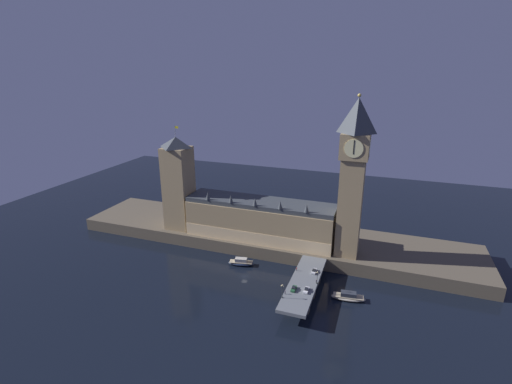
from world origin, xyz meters
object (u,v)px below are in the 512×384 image
Objects in this scene: car_southbound_lead at (306,290)px; street_lamp_near at (282,290)px; car_southbound_trail at (314,271)px; boat_downstream at (348,297)px; victoria_tower at (179,183)px; boat_upstream at (241,263)px; pedestrian_near_rail at (285,292)px; clock_tower at (353,174)px; pedestrian_far_rail at (297,269)px; car_northbound_trail at (294,289)px; street_lamp_mid at (317,276)px; pedestrian_mid_walk at (316,281)px.

car_southbound_lead is 0.73× the size of street_lamp_near.
car_southbound_trail reaches higher than boat_downstream.
victoria_tower is at bearing 162.85° from boat_downstream.
pedestrian_near_rail is at bearing -41.57° from boat_upstream.
pedestrian_far_rail is at bearing -128.03° from clock_tower.
street_lamp_near is (-2.97, -6.94, 3.17)m from car_northbound_trail.
street_lamp_near is at bearing -32.97° from victoria_tower.
car_southbound_lead is at bearing -62.02° from pedestrian_far_rail.
boat_upstream is at bearing -22.68° from victoria_tower.
street_lamp_mid is at bearing 53.03° from street_lamp_near.
car_southbound_lead is at bearing -148.10° from boat_downstream.
boat_downstream is at bearing -10.67° from pedestrian_far_rail.
street_lamp_near is (-0.40, -2.87, 2.92)m from pedestrian_near_rail.
pedestrian_mid_walk is at bearing 47.40° from car_northbound_trail.
car_northbound_trail is at bearing -112.54° from clock_tower.
car_southbound_lead reaches higher than boat_upstream.
car_northbound_trail is at bearing -80.47° from pedestrian_far_rail.
car_southbound_trail is 18.14m from boat_downstream.
victoria_tower reaches higher than car_southbound_lead.
boat_upstream is (-30.01, 7.24, -6.24)m from pedestrian_far_rail.
boat_upstream is at bearing 171.06° from car_southbound_trail.
boat_upstream reaches higher than boat_downstream.
car_southbound_trail is at bearing 69.55° from pedestrian_near_rail.
pedestrian_far_rail is (-2.57, 15.30, 0.26)m from car_northbound_trail.
clock_tower is 5.21× the size of boat_downstream.
pedestrian_mid_walk is at bearing -72.65° from car_southbound_trail.
pedestrian_far_rail is at bearing 117.98° from car_southbound_lead.
pedestrian_mid_walk reaches higher than pedestrian_far_rail.
street_lamp_near reaches higher than car_southbound_lead.
pedestrian_near_rail is at bearing -132.04° from street_lamp_mid.
street_lamp_mid is at bearing 47.96° from pedestrian_near_rail.
victoria_tower is 4.25× the size of boat_upstream.
pedestrian_near_rail reaches higher than boat_upstream.
car_northbound_trail is 15.52m from pedestrian_far_rail.
clock_tower is 58.58m from car_northbound_trail.
pedestrian_far_rail reaches higher than pedestrian_near_rail.
clock_tower is 17.49× the size of car_northbound_trail.
victoria_tower is 57.66m from boat_upstream.
car_southbound_trail is at bearing 71.00° from street_lamp_near.
car_southbound_lead is 2.64× the size of pedestrian_near_rail.
boat_downstream is at bearing 26.98° from car_northbound_trail.
pedestrian_near_rail is 16.20m from street_lamp_mid.
car_southbound_trail is 0.78× the size of street_lamp_mid.
boat_downstream is (23.81, 14.88, -6.29)m from pedestrian_near_rail.
pedestrian_near_rail is 28.78m from boat_downstream.
victoria_tower is 12.53× the size of car_southbound_trail.
street_lamp_mid is at bearing 43.81° from car_northbound_trail.
car_southbound_lead is 43.95m from boat_upstream.
pedestrian_far_rail is 13.37m from street_lamp_mid.
car_northbound_trail is 24.59m from boat_downstream.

